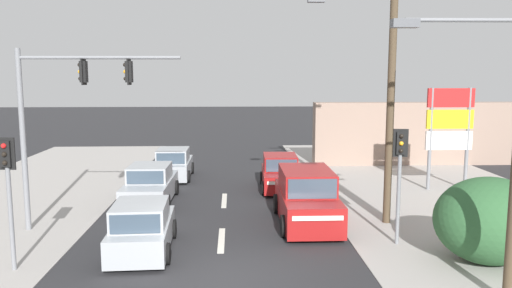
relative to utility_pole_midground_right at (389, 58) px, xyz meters
The scene contains 15 objects.
ground_plane 9.22m from the utility_pole_midground_right, 140.77° to the right, with size 140.00×140.00×0.00m, color #28282B.
lane_dash_mid 8.15m from the utility_pole_midground_right, 164.23° to the right, with size 0.20×2.40×0.01m, color silver.
lane_dash_far 8.70m from the utility_pole_midground_right, 148.70° to the left, with size 0.20×2.40×0.01m, color silver.
utility_pole_midground_right is the anchor object (origin of this frame).
traffic_signal_mast 10.91m from the utility_pole_midground_right, behind, with size 5.29×0.50×6.00m.
pedestal_signal_right_kerb 3.98m from the utility_pole_midground_right, 96.14° to the right, with size 0.44×0.30×3.56m.
pedestal_signal_left_kerb 12.14m from the utility_pole_midground_right, 161.06° to the right, with size 0.44×0.29×3.56m.
shopping_plaza_sign 7.16m from the utility_pole_midground_right, 48.33° to the left, with size 2.10×0.16×4.60m.
roadside_bush 6.29m from the utility_pole_midground_right, 63.50° to the right, with size 3.17×2.72×2.39m.
shopfront_wall_far 13.21m from the utility_pole_midground_right, 64.75° to the left, with size 12.00×1.00×3.60m, color gray.
hatchback_crossing_left 12.52m from the utility_pole_midground_right, 135.72° to the left, with size 1.78×3.64×1.53m.
hatchback_oncoming_near 9.69m from the utility_pole_midground_right, 162.14° to the right, with size 1.89×3.70×1.53m.
suv_receding_far 5.51m from the utility_pole_midground_right, behind, with size 2.07×4.54×1.90m.
sedan_kerbside_parked 10.46m from the utility_pole_midground_right, 159.44° to the left, with size 1.95×4.27×1.56m.
hatchback_oncoming_mid 8.03m from the utility_pole_midground_right, 119.53° to the left, with size 1.86×3.68×1.53m.
Camera 1 is at (0.40, -12.14, 5.14)m, focal length 35.00 mm.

